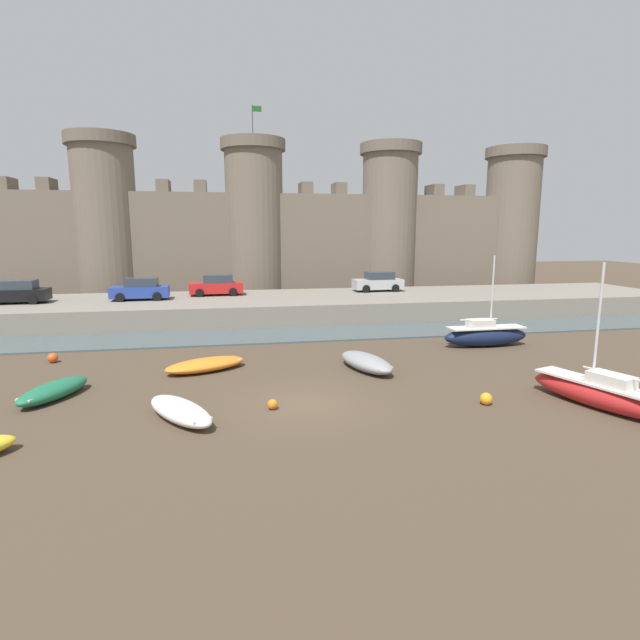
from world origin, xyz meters
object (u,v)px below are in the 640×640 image
Objects in this scene: rowboat_near_channel_left at (54,390)px; car_quay_east at (140,289)px; car_quay_west at (217,285)px; car_quay_centre_west at (17,292)px; rowboat_midflat_left at (206,364)px; mooring_buoy_off_centre at (272,404)px; sailboat_foreground_right at (599,393)px; car_quay_centre_east at (378,282)px; sailboat_foreground_left at (485,335)px; rowboat_midflat_centre at (366,362)px; rowboat_near_channel_right at (180,410)px; mooring_buoy_near_shore at (53,358)px; mooring_buoy_mid_mud at (486,399)px.

car_quay_east is at bearing 88.16° from rowboat_near_channel_left.
rowboat_near_channel_left is 0.87× the size of car_quay_west.
car_quay_west is at bearing 8.37° from car_quay_centre_west.
rowboat_midflat_left reaches higher than mooring_buoy_off_centre.
sailboat_foreground_right is at bearing -48.58° from car_quay_east.
rowboat_near_channel_left is 17.88m from car_quay_east.
rowboat_near_channel_left is at bearing -134.38° from car_quay_centre_east.
sailboat_foreground_left is 1.26× the size of car_quay_east.
rowboat_midflat_centre is 0.73× the size of sailboat_foreground_right.
car_quay_centre_west is at bearing -178.01° from car_quay_east.
rowboat_midflat_left is 15.76m from car_quay_east.
rowboat_midflat_centre is at bearing -67.84° from car_quay_west.
rowboat_midflat_left is 1.10× the size of rowboat_near_channel_right.
rowboat_near_channel_right is at bearing -92.32° from car_quay_west.
car_quay_centre_west is at bearing 113.58° from rowboat_near_channel_left.
car_quay_centre_east and car_quay_east have the same top height.
car_quay_centre_east is at bearing 97.86° from sailboat_foreground_left.
mooring_buoy_near_shore is 13.47m from mooring_buoy_off_centre.
sailboat_foreground_left is at bearing -42.75° from car_quay_west.
car_quay_west and car_quay_east have the same top height.
mooring_buoy_near_shore is 0.12× the size of car_quay_east.
sailboat_foreground_right is 1.35× the size of car_quay_east.
mooring_buoy_mid_mud is 25.54m from car_quay_west.
rowboat_midflat_left is at bearing -70.66° from car_quay_east.
car_quay_centre_east is (10.97, 22.53, 2.12)m from mooring_buoy_off_centre.
rowboat_near_channel_right reaches higher than mooring_buoy_near_shore.
car_quay_east is (-18.79, -2.02, 0.00)m from car_quay_centre_east.
mooring_buoy_mid_mud is 0.11× the size of car_quay_centre_east.
rowboat_midflat_centre is 9.72m from sailboat_foreground_right.
mooring_buoy_off_centre is (-4.87, -4.50, -0.21)m from rowboat_midflat_centre.
sailboat_foreground_left is 10.31m from mooring_buoy_mid_mud.
car_quay_centre_east is (-1.10, 24.57, 1.74)m from sailboat_foreground_right.
sailboat_foreground_left is (15.61, 2.31, 0.34)m from rowboat_midflat_left.
car_quay_east is at bearing 128.40° from rowboat_midflat_centre.
car_quay_west reaches higher than rowboat_near_channel_right.
car_quay_west is at bearing 114.18° from mooring_buoy_mid_mud.
car_quay_centre_west is at bearing 128.38° from mooring_buoy_off_centre.
rowboat_midflat_centre is at bearing 7.50° from rowboat_near_channel_left.
car_quay_west is at bearing 96.05° from mooring_buoy_off_centre.
mooring_buoy_near_shore is at bearing 152.19° from mooring_buoy_mid_mud.
mooring_buoy_off_centre is (10.29, -8.70, -0.06)m from mooring_buoy_near_shore.
mooring_buoy_near_shore is 0.12× the size of car_quay_west.
car_quay_centre_west is (-7.63, 17.48, 1.96)m from rowboat_near_channel_left.
sailboat_foreground_left is 15.28m from mooring_buoy_off_centre.
car_quay_east is (-12.69, 16.02, 1.91)m from rowboat_midflat_centre.
mooring_buoy_off_centre is 22.46m from car_quay_west.
rowboat_midflat_centre is 1.12× the size of rowboat_near_channel_left.
mooring_buoy_mid_mud is at bearing -65.82° from car_quay_west.
rowboat_midflat_left is 1.01× the size of car_quay_west.
mooring_buoy_near_shore is at bearing 107.66° from rowboat_near_channel_left.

